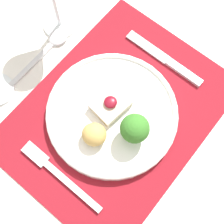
{
  "coord_description": "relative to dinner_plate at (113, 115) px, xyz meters",
  "views": [
    {
      "loc": [
        -0.15,
        -0.11,
        1.36
      ],
      "look_at": [
        -0.01,
        0.01,
        0.8
      ],
      "focal_mm": 50.0,
      "sensor_mm": 36.0,
      "label": 1
    }
  ],
  "objects": [
    {
      "name": "placemat",
      "position": [
        0.01,
        -0.0,
        -0.02
      ],
      "size": [
        0.44,
        0.33,
        0.0
      ],
      "primitive_type": "cube",
      "color": "maroon",
      "rests_on": "dining_table"
    },
    {
      "name": "spoon",
      "position": [
        0.04,
        0.2,
        -0.01
      ],
      "size": [
        0.17,
        0.04,
        0.01
      ],
      "rotation": [
        0.0,
        0.0,
        0.0
      ],
      "color": "silver",
      "rests_on": "dining_table"
    },
    {
      "name": "ground_plane",
      "position": [
        0.01,
        -0.0,
        -0.8
      ],
      "size": [
        8.0,
        8.0,
        0.0
      ],
      "primitive_type": "plane",
      "color": "brown"
    },
    {
      "name": "fork",
      "position": [
        -0.15,
        0.01,
        -0.01
      ],
      "size": [
        0.02,
        0.19,
        0.01
      ],
      "rotation": [
        0.0,
        0.0,
        -0.01
      ],
      "color": "silver",
      "rests_on": "placemat"
    },
    {
      "name": "dinner_plate",
      "position": [
        0.0,
        0.0,
        0.0
      ],
      "size": [
        0.26,
        0.26,
        0.08
      ],
      "color": "white",
      "rests_on": "placemat"
    },
    {
      "name": "knife",
      "position": [
        0.17,
        -0.01,
        -0.01
      ],
      "size": [
        0.02,
        0.19,
        0.01
      ],
      "rotation": [
        0.0,
        0.0,
        0.05
      ],
      "color": "silver",
      "rests_on": "placemat"
    },
    {
      "name": "dining_table",
      "position": [
        0.01,
        -0.0,
        -0.11
      ],
      "size": [
        1.38,
        1.1,
        0.78
      ],
      "color": "white",
      "rests_on": "ground_plane"
    }
  ]
}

